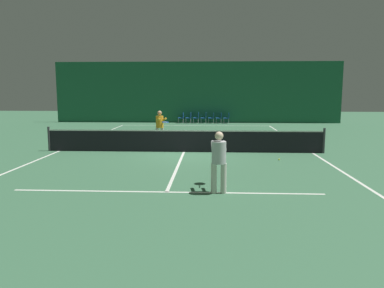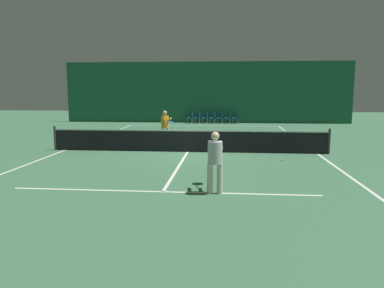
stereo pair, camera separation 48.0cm
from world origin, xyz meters
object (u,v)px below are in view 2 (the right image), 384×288
Objects in this scene: tennis_net at (188,140)px; player_far at (165,125)px; courtside_chair_5 at (229,117)px; courtside_chair_6 at (236,117)px; courtside_chair_2 at (206,117)px; courtside_chair_0 at (191,117)px; courtside_chair_1 at (198,117)px; tennis_ball at (282,160)px; courtside_chair_4 at (221,117)px; player_near at (215,158)px; courtside_chair_3 at (213,117)px.

tennis_net is 2.75m from player_far.
courtside_chair_5 is (3.21, 11.53, -0.47)m from player_far.
player_far is 12.16m from courtside_chair_6.
courtside_chair_2 is 1.00× the size of courtside_chair_6.
tennis_net reaches higher than courtside_chair_0.
player_far reaches higher than courtside_chair_1.
courtside_chair_5 is (3.03, 0.00, 0.00)m from courtside_chair_0.
tennis_ball is at bearing 27.58° from player_far.
courtside_chair_5 is at bearing 97.03° from tennis_ball.
courtside_chair_4 is at bearing 143.29° from player_far.
player_far is 1.96× the size of courtside_chair_2.
player_near is 1.93× the size of courtside_chair_4.
tennis_net is 13.89m from courtside_chair_2.
courtside_chair_4 is (-0.12, 20.28, -0.46)m from player_near.
courtside_chair_6 is (0.61, 0.00, 0.00)m from courtside_chair_5.
courtside_chair_0 is at bearing -90.00° from courtside_chair_6.
courtside_chair_3 is 0.61m from courtside_chair_4.
courtside_chair_1 and courtside_chair_3 have the same top height.
courtside_chair_3 is 1.00× the size of courtside_chair_5.
courtside_chair_4 is 0.61m from courtside_chair_5.
tennis_ball is (2.41, 4.67, -0.91)m from player_near.
player_far reaches higher than tennis_net.
tennis_net is at bearing 155.52° from tennis_ball.
courtside_chair_0 is at bearing -90.00° from courtside_chair_3.
courtside_chair_3 is at bearing 90.00° from courtside_chair_1.
courtside_chair_1 is (-0.57, 13.89, -0.03)m from tennis_net.
courtside_chair_2 and courtside_chair_3 have the same top height.
courtside_chair_2 is (0.61, 0.00, 0.00)m from courtside_chair_1.
player_far is at bearing -15.56° from courtside_chair_5.
courtside_chair_0 and courtside_chair_5 have the same top height.
tennis_net is 14.01m from courtside_chair_5.
courtside_chair_1 is 12.73× the size of tennis_ball.
courtside_chair_3 is 1.00× the size of courtside_chair_6.
tennis_net is 6.55m from player_near.
courtside_chair_2 is at bearing 90.00° from courtside_chair_0.
player_far is 11.83m from courtside_chair_4.
courtside_chair_4 is 15.82m from tennis_ball.
courtside_chair_3 and courtside_chair_5 have the same top height.
tennis_ball is (4.95, -15.61, -0.45)m from courtside_chair_0.
player_near is 5.33m from tennis_ball.
courtside_chair_2 is 1.21m from courtside_chair_4.
tennis_ball is (3.78, -1.72, -0.48)m from tennis_net.
courtside_chair_0 is at bearing 94.83° from tennis_net.
courtside_chair_0 is 1.00× the size of courtside_chair_5.
player_near reaches higher than courtside_chair_1.
player_far is 11.71m from courtside_chair_3.
courtside_chair_0 is 1.21m from courtside_chair_2.
player_far reaches higher than tennis_ball.
courtside_chair_1 is at bearing -90.00° from courtside_chair_2.
tennis_net is 181.82× the size of tennis_ball.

